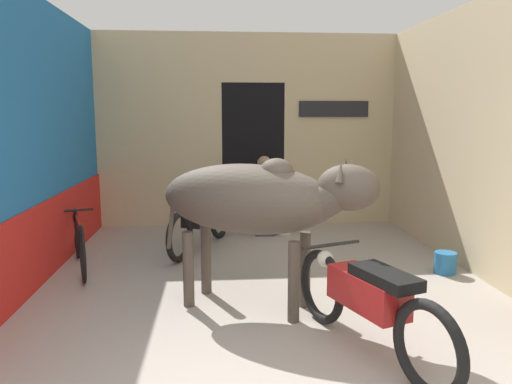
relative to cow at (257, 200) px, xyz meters
The scene contains 10 objects.
wall_left_shopfront 2.71m from the cow, 157.91° to the left, with size 0.25×5.56×3.25m.
wall_back_with_doorway 4.08m from the cow, 87.40° to the left, with size 5.07×0.93×3.25m.
wall_right_with_door 2.97m from the cow, 19.22° to the left, with size 0.22×5.56×3.25m.
cow is the anchor object (origin of this frame).
motorcycle_near 1.44m from the cow, 52.25° to the right, with size 0.85×1.93×0.79m.
motorcycle_far 2.41m from the cow, 105.29° to the left, with size 0.91×1.88×0.78m.
bicycle 2.63m from the cow, 145.93° to the left, with size 0.65×1.67×0.68m.
shopkeeper_seated 3.13m from the cow, 83.19° to the left, with size 0.45×0.34×1.25m.
plastic_stool 3.25m from the cow, 77.57° to the left, with size 0.37×0.37×0.45m.
bucket 2.70m from the cow, 20.85° to the left, with size 0.26×0.26×0.26m.
Camera 1 is at (-0.53, -2.96, 1.91)m, focal length 35.00 mm.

